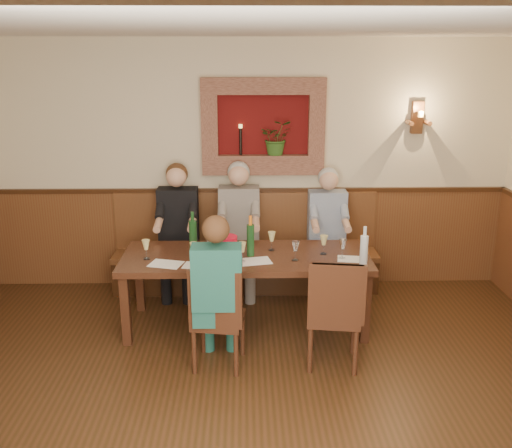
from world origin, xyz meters
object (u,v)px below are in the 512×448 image
(person_bench_left, at_px, (178,241))
(person_bench_right, at_px, (327,242))
(chair_near_left, at_px, (218,336))
(spittoon_bucket, at_px, (226,248))
(bench, at_px, (246,261))
(person_chair_front, at_px, (218,305))
(wine_bottle_green_a, at_px, (250,239))
(chair_near_right, at_px, (333,334))
(person_bench_mid, at_px, (239,240))
(dining_table, at_px, (246,262))
(water_bottle, at_px, (364,251))
(wine_bottle_green_b, at_px, (193,235))

(person_bench_left, xyz_separation_m, person_bench_right, (1.67, 0.00, -0.03))
(chair_near_left, height_order, spittoon_bucket, spittoon_bucket)
(bench, height_order, person_bench_left, person_bench_left)
(person_bench_left, distance_m, person_chair_front, 1.69)
(bench, distance_m, wine_bottle_green_a, 1.13)
(bench, bearing_deg, chair_near_right, -66.11)
(person_chair_front, bearing_deg, bench, 82.06)
(spittoon_bucket, bearing_deg, person_bench_mid, 83.49)
(chair_near_left, height_order, person_chair_front, person_chair_front)
(dining_table, bearing_deg, chair_near_right, -45.19)
(chair_near_left, bearing_deg, wine_bottle_green_a, 77.22)
(person_bench_left, xyz_separation_m, water_bottle, (1.83, -1.18, 0.29))
(spittoon_bucket, distance_m, wine_bottle_green_a, 0.26)
(chair_near_right, relative_size, wine_bottle_green_a, 2.50)
(person_bench_mid, distance_m, wine_bottle_green_a, 0.91)
(person_bench_mid, height_order, person_bench_right, person_bench_mid)
(person_bench_mid, relative_size, wine_bottle_green_b, 3.69)
(person_bench_left, bearing_deg, person_chair_front, -72.35)
(bench, distance_m, person_chair_front, 1.76)
(person_bench_mid, relative_size, wine_bottle_green_a, 3.72)
(spittoon_bucket, xyz_separation_m, wine_bottle_green_b, (-0.33, 0.25, 0.05))
(dining_table, distance_m, person_bench_right, 1.25)
(person_bench_left, relative_size, person_chair_front, 1.05)
(chair_near_left, bearing_deg, person_bench_mid, 92.36)
(person_bench_left, bearing_deg, person_bench_mid, -0.04)
(spittoon_bucket, distance_m, wine_bottle_green_b, 0.42)
(person_bench_left, relative_size, wine_bottle_green_b, 3.65)
(person_bench_left, relative_size, spittoon_bucket, 6.31)
(chair_near_right, relative_size, person_bench_mid, 0.67)
(dining_table, distance_m, chair_near_right, 1.14)
(chair_near_right, relative_size, wine_bottle_green_b, 2.48)
(chair_near_right, bearing_deg, person_bench_left, 141.12)
(bench, distance_m, water_bottle, 1.78)
(person_bench_mid, distance_m, spittoon_bucket, 1.00)
(person_bench_mid, height_order, spittoon_bucket, person_bench_mid)
(wine_bottle_green_b, bearing_deg, wine_bottle_green_a, -13.36)
(person_chair_front, relative_size, wine_bottle_green_a, 3.49)
(water_bottle, bearing_deg, wine_bottle_green_a, 162.44)
(wine_bottle_green_b, bearing_deg, dining_table, -12.63)
(chair_near_right, bearing_deg, wine_bottle_green_a, 141.44)
(chair_near_left, relative_size, person_chair_front, 0.68)
(bench, relative_size, water_bottle, 7.70)
(wine_bottle_green_b, bearing_deg, chair_near_right, -34.52)
(dining_table, bearing_deg, wine_bottle_green_b, 167.37)
(chair_near_left, distance_m, chair_near_right, 1.00)
(bench, distance_m, spittoon_bucket, 1.21)
(person_bench_mid, bearing_deg, spittoon_bucket, -96.51)
(chair_near_right, height_order, person_bench_mid, person_bench_mid)
(dining_table, bearing_deg, person_bench_right, 42.39)
(chair_near_left, distance_m, person_bench_right, 2.00)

